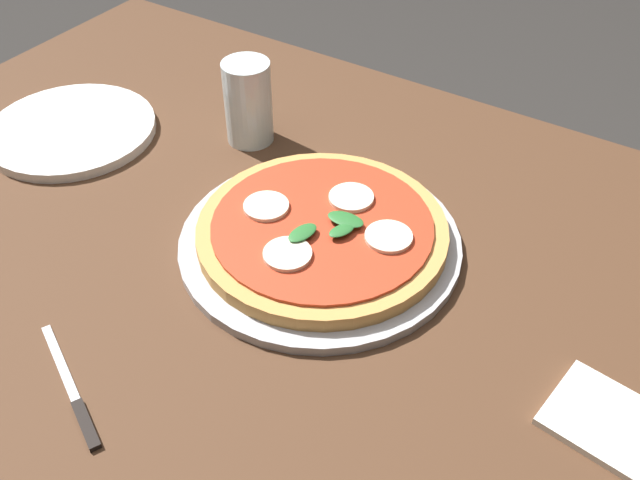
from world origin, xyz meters
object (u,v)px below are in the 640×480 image
Objects in this scene: dining_table at (255,293)px; glass_cup at (248,102)px; plate_white at (72,130)px; knife at (76,399)px; napkin at (620,428)px; pizza at (322,230)px; serving_tray at (320,243)px.

dining_table is 0.26m from glass_cup.
plate_white reaches higher than dining_table.
plate_white is 0.47m from knife.
plate_white reaches higher than napkin.
glass_cup reaches higher than napkin.
pizza is 2.49× the size of glass_cup.
serving_tray is at bearing -106.44° from pizza.
glass_cup is (-0.21, 0.14, 0.04)m from pizza.
serving_tray reaches higher than napkin.
napkin is (0.37, -0.06, -0.00)m from serving_tray.
plate_white is at bearing -149.87° from glass_cup.
serving_tray is 2.82× the size of glass_cup.
knife is at bearing -42.42° from plate_white.
napkin is 0.83× the size of knife.
serving_tray is 0.02m from pizza.
glass_cup is at bearing 146.04° from serving_tray.
pizza reaches higher than knife.
serving_tray is at bearing 15.55° from dining_table.
dining_table is 10.18× the size of glass_cup.
plate_white is at bearing 174.75° from napkin.
pizza is at bearing -33.20° from glass_cup.
plate_white is at bearing 137.58° from knife.
napkin is 0.61m from glass_cup.
napkin is 1.10× the size of glass_cup.
pizza is 0.32m from knife.
knife is (-0.08, -0.31, -0.02)m from pizza.
serving_tray is at bearing 75.87° from knife.
pizza is 0.25m from glass_cup.
pizza reaches higher than dining_table.
dining_table is at bearing -164.45° from serving_tray.
napkin is at bearing -10.34° from pizza.
plate_white is 1.52× the size of knife.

